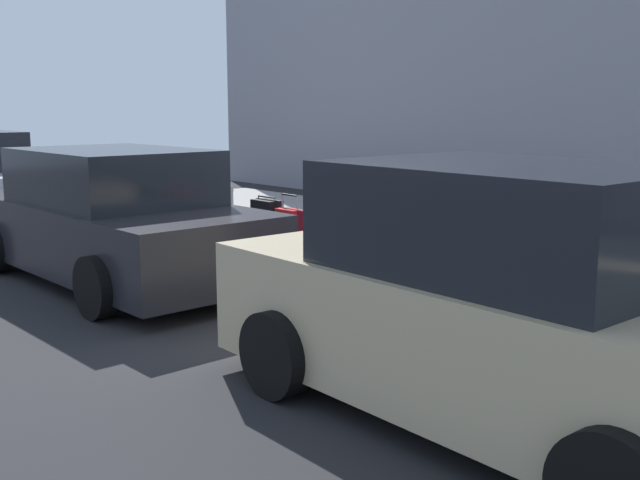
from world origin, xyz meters
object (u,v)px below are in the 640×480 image
Objects in this scene: suitcase_teal_1 at (612,288)px; parked_car_beige_0 at (505,305)px; suitcase_maroon_2 at (564,285)px; suitcase_red_10 at (290,231)px; suitcase_black_11 at (267,224)px; parked_car_charcoal_1 at (115,220)px; suitcase_red_3 at (511,274)px; suitcase_olive_7 at (361,249)px; suitcase_navy_5 at (433,264)px; suitcase_maroon_9 at (312,235)px; bollard_post at (199,210)px; fire_hydrant at (227,211)px; suitcase_silver_6 at (395,252)px; suitcase_teal_8 at (335,244)px; suitcase_black_4 at (473,272)px.

parked_car_beige_0 is (-0.39, 2.20, 0.31)m from suitcase_teal_1.
suitcase_maroon_2 is 4.03m from suitcase_red_10.
suitcase_black_11 is 0.16× the size of parked_car_charcoal_1.
parked_car_beige_0 is at bearing 123.19° from suitcase_red_3.
parked_car_beige_0 is at bearing 180.00° from parked_car_charcoal_1.
suitcase_red_10 reaches higher than suitcase_olive_7.
suitcase_navy_5 is (1.03, -0.05, -0.07)m from suitcase_red_3.
bollard_post is (2.36, 0.18, 0.10)m from suitcase_maroon_9.
suitcase_red_3 is 0.89× the size of suitcase_olive_7.
suitcase_red_3 is at bearing 179.40° from fire_hydrant.
suitcase_teal_1 is 0.20× the size of parked_car_charcoal_1.
suitcase_black_11 is (0.50, 0.00, 0.04)m from suitcase_red_10.
suitcase_silver_6 is at bearing -141.05° from parked_car_charcoal_1.
suitcase_maroon_9 is at bearing -1.60° from suitcase_red_3.
suitcase_olive_7 is at bearing 2.01° from suitcase_maroon_2.
suitcase_navy_5 is 3.22m from parked_car_beige_0.
parked_car_beige_0 is 0.92× the size of parked_car_charcoal_1.
suitcase_red_10 is 2.29m from parked_car_charcoal_1.
suitcase_maroon_2 is 4.53m from suitcase_black_11.
suitcase_maroon_9 reaches higher than suitcase_red_10.
suitcase_teal_1 is at bearing -179.01° from suitcase_teal_8.
suitcase_olive_7 is at bearing 176.39° from suitcase_maroon_9.
suitcase_olive_7 is 2.82m from fire_hydrant.
suitcase_navy_5 is 1.14× the size of suitcase_black_11.
suitcase_navy_5 is at bearing 179.94° from fire_hydrant.
suitcase_black_4 is at bearing -179.74° from suitcase_teal_8.
suitcase_red_3 is 5.43m from bollard_post.
suitcase_black_4 is at bearing -178.33° from suitcase_olive_7.
fire_hydrant is (0.90, 0.04, 0.10)m from suitcase_black_11.
suitcase_teal_1 reaches higher than suitcase_navy_5.
suitcase_silver_6 is at bearing 178.19° from suitcase_red_10.
suitcase_maroon_2 reaches higher than suitcase_navy_5.
suitcase_olive_7 is at bearing 1.84° from suitcase_teal_1.
suitcase_red_3 is at bearing 178.70° from suitcase_silver_6.
suitcase_black_11 is at bearing 0.33° from suitcase_teal_1.
suitcase_teal_1 reaches higher than fire_hydrant.
suitcase_red_10 is 0.97× the size of bollard_post.
suitcase_olive_7 reaches higher than suitcase_red_3.
parked_car_charcoal_1 reaches higher than fire_hydrant.
suitcase_maroon_2 is at bearing -177.38° from suitcase_navy_5.
suitcase_black_4 is 0.84× the size of suitcase_navy_5.
suitcase_olive_7 is 0.17× the size of parked_car_charcoal_1.
suitcase_silver_6 is 1.95m from suitcase_red_10.
suitcase_teal_8 is at bearing -1.47° from suitcase_silver_6.
suitcase_red_3 is 0.89× the size of suitcase_teal_8.
suitcase_teal_1 is 1.28× the size of suitcase_red_3.
fire_hydrant is (1.85, 0.03, 0.13)m from suitcase_maroon_9.
suitcase_teal_8 is at bearing -0.56° from suitcase_navy_5.
fire_hydrant reaches higher than suitcase_teal_8.
suitcase_silver_6 is at bearing 1.99° from suitcase_teal_1.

